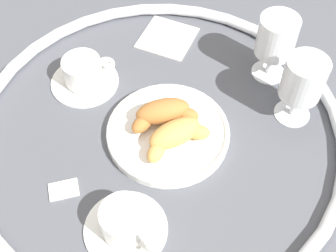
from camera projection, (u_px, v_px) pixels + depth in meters
name	position (u px, v px, depth m)	size (l,w,h in m)	color
ground_plane	(158.00, 131.00, 0.86)	(2.20, 2.20, 0.00)	#4C4F56
table_chrome_rim	(158.00, 127.00, 0.86)	(0.70, 0.70, 0.02)	silver
pastry_plate	(168.00, 132.00, 0.85)	(0.23, 0.23, 0.02)	white
croissant_large	(163.00, 113.00, 0.84)	(0.12, 0.10, 0.04)	#AD6B33
croissant_small	(174.00, 136.00, 0.81)	(0.13, 0.08, 0.04)	#D6994C
coffee_cup_near	(84.00, 74.00, 0.92)	(0.14, 0.14, 0.06)	white
coffee_cup_far	(125.00, 223.00, 0.73)	(0.14, 0.14, 0.06)	white
juice_glass_left	(303.00, 81.00, 0.81)	(0.08, 0.08, 0.14)	white
juice_glass_right	(276.00, 39.00, 0.88)	(0.08, 0.08, 0.14)	white
sugar_packet	(63.00, 189.00, 0.79)	(0.05, 0.03, 0.01)	white
folded_napkin	(167.00, 37.00, 1.01)	(0.11, 0.11, 0.01)	silver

